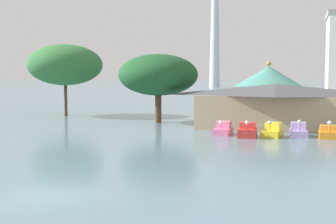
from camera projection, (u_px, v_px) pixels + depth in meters
ground_plane at (53, 195)px, 21.41m from camera, size 2000.00×2000.00×0.00m
pedal_boat_pink at (223, 129)px, 44.27m from camera, size 1.68×2.74×1.42m
pedal_boat_red at (248, 131)px, 42.35m from camera, size 1.82×2.69×1.63m
pedal_boat_yellow at (273, 131)px, 42.39m from camera, size 2.07×2.79×1.60m
pedal_boat_lavender at (298, 131)px, 42.63m from camera, size 1.72×2.60×1.67m
pedal_boat_orange at (328, 133)px, 41.51m from camera, size 1.73×2.26×1.68m
boathouse at (276, 105)px, 48.89m from camera, size 18.12×6.89×4.84m
green_roof_pavilion at (268, 88)px, 64.97m from camera, size 9.67×9.67×7.84m
shoreline_tree_tall_left at (65, 65)px, 65.07m from camera, size 10.65×10.65×10.23m
shoreline_tree_mid at (158, 75)px, 55.51m from camera, size 9.70×9.70×8.37m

